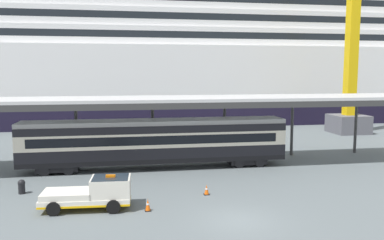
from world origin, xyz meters
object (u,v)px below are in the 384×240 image
object	(u,v)px
cruise_ship	(187,52)
quay_bollard	(22,186)
traffic_cone_near	(207,190)
traffic_cone_mid	(148,205)
train_carriage	(156,141)
service_truck	(95,192)
dockside_crane	(359,11)

from	to	relation	value
cruise_ship	quay_bollard	size ratio (longest dim) A/B	146.91
traffic_cone_near	traffic_cone_mid	world-z (taller)	traffic_cone_mid
traffic_cone_near	train_carriage	bearing A→B (deg)	108.91
service_truck	cruise_ship	bearing A→B (deg)	74.59
train_carriage	dockside_crane	xyz separation A→B (m)	(27.55, 15.49, 13.56)
service_truck	traffic_cone_mid	xyz separation A→B (m)	(3.06, -0.96, -0.64)
cruise_ship	train_carriage	xyz separation A→B (m)	(-8.52, -37.28, -9.31)
dockside_crane	service_truck	bearing A→B (deg)	-141.98
service_truck	traffic_cone_near	size ratio (longest dim) A/B	7.80
service_truck	traffic_cone_near	world-z (taller)	service_truck
traffic_cone_mid	traffic_cone_near	bearing A→B (deg)	31.75
cruise_ship	train_carriage	distance (m)	39.36
cruise_ship	service_truck	world-z (taller)	cruise_ship
cruise_ship	train_carriage	size ratio (longest dim) A/B	6.46
cruise_ship	traffic_cone_near	size ratio (longest dim) A/B	207.26
train_carriage	dockside_crane	size ratio (longest dim) A/B	0.41
service_truck	dockside_crane	size ratio (longest dim) A/B	0.10
train_carriage	traffic_cone_near	world-z (taller)	train_carriage
traffic_cone_near	quay_bollard	world-z (taller)	quay_bollard
traffic_cone_mid	quay_bollard	xyz separation A→B (m)	(-8.08, 4.79, 0.16)
traffic_cone_near	dockside_crane	distance (m)	37.51
traffic_cone_near	dockside_crane	bearing A→B (deg)	43.32
service_truck	train_carriage	bearing A→B (deg)	65.28
train_carriage	dockside_crane	world-z (taller)	dockside_crane
service_truck	quay_bollard	xyz separation A→B (m)	(-5.03, 3.83, -0.47)
train_carriage	traffic_cone_near	bearing A→B (deg)	-71.09
cruise_ship	quay_bollard	world-z (taller)	cruise_ship
train_carriage	quay_bollard	distance (m)	11.09
train_carriage	traffic_cone_mid	world-z (taller)	train_carriage
service_truck	traffic_cone_mid	world-z (taller)	service_truck
cruise_ship	traffic_cone_near	bearing A→B (deg)	-97.32
cruise_ship	train_carriage	bearing A→B (deg)	-102.88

